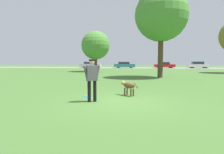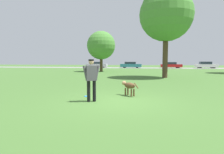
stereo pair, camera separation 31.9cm
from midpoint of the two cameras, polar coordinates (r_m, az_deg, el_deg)
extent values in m
plane|color=#426B2D|center=(7.79, 2.69, -6.99)|extent=(120.00, 120.00, 0.00)
cube|color=gray|center=(42.56, 8.24, 2.60)|extent=(120.00, 6.00, 0.01)
cylinder|color=black|center=(7.75, -3.91, -4.00)|extent=(0.18, 0.18, 0.82)
cylinder|color=black|center=(7.69, -5.51, -4.07)|extent=(0.18, 0.18, 0.82)
cube|color=#514C56|center=(7.64, -4.74, 1.13)|extent=(0.46, 0.38, 0.58)
cylinder|color=#514C56|center=(7.70, -3.09, 1.17)|extent=(0.23, 0.18, 0.58)
cylinder|color=#514C56|center=(7.59, -6.42, 1.09)|extent=(0.23, 0.18, 0.58)
sphere|color=tan|center=(7.63, -4.77, 4.32)|extent=(0.28, 0.28, 0.20)
cylinder|color=black|center=(7.63, -4.77, 4.85)|extent=(0.29, 0.29, 0.06)
ellipsoid|color=brown|center=(9.00, 6.07, -2.43)|extent=(0.66, 0.67, 0.27)
ellipsoid|color=tan|center=(9.14, 5.31, -2.61)|extent=(0.24, 0.24, 0.15)
sphere|color=tan|center=(9.30, 4.44, -1.73)|extent=(0.29, 0.29, 0.20)
cylinder|color=brown|center=(9.15, 4.85, -4.19)|extent=(0.10, 0.10, 0.33)
cylinder|color=brown|center=(9.24, 5.56, -4.11)|extent=(0.10, 0.10, 0.33)
cylinder|color=brown|center=(8.84, 6.58, -4.53)|extent=(0.10, 0.10, 0.33)
cylinder|color=brown|center=(8.93, 7.30, -4.44)|extent=(0.10, 0.10, 0.33)
cylinder|color=brown|center=(8.66, 7.99, -2.46)|extent=(0.22, 0.22, 0.23)
cylinder|color=#268CE5|center=(8.89, -6.24, -5.48)|extent=(0.23, 0.23, 0.02)
torus|color=#268CE5|center=(8.89, -6.24, -5.48)|extent=(0.23, 0.23, 0.02)
cylinder|color=#4C3826|center=(18.97, 15.43, 5.69)|extent=(0.47, 0.47, 3.89)
sphere|color=#4C8938|center=(19.41, 15.69, 16.81)|extent=(4.79, 4.79, 4.79)
cylinder|color=#4C3826|center=(28.35, -2.77, 3.80)|extent=(0.40, 0.40, 2.21)
sphere|color=#4C8938|center=(28.42, -2.79, 9.03)|extent=(3.98, 3.98, 3.98)
cube|color=#B7B7BC|center=(44.05, -4.15, 3.38)|extent=(4.53, 1.70, 0.63)
cube|color=#232D38|center=(44.07, -4.33, 4.07)|extent=(2.35, 1.46, 0.43)
cylinder|color=black|center=(44.47, -2.23, 3.11)|extent=(0.59, 0.20, 0.59)
cylinder|color=black|center=(43.05, -2.62, 3.06)|extent=(0.59, 0.20, 0.59)
cylinder|color=black|center=(45.09, -5.62, 3.12)|extent=(0.59, 0.20, 0.59)
cylinder|color=black|center=(43.69, -6.11, 3.06)|extent=(0.59, 0.20, 0.59)
cube|color=teal|center=(42.23, 5.67, 3.31)|extent=(4.40, 1.70, 0.63)
cube|color=#232D38|center=(42.23, 5.49, 4.04)|extent=(2.29, 1.46, 0.44)
cylinder|color=black|center=(42.89, 7.49, 3.01)|extent=(0.59, 0.20, 0.59)
cylinder|color=black|center=(41.44, 7.42, 2.95)|extent=(0.59, 0.20, 0.59)
cylinder|color=black|center=(43.07, 3.97, 3.05)|extent=(0.59, 0.20, 0.59)
cylinder|color=black|center=(41.63, 3.78, 2.99)|extent=(0.59, 0.20, 0.59)
cube|color=red|center=(43.06, 16.75, 3.12)|extent=(4.23, 1.82, 0.55)
cube|color=#232D38|center=(43.03, 16.60, 3.80)|extent=(2.20, 1.55, 0.46)
cylinder|color=black|center=(44.01, 18.24, 2.88)|extent=(0.63, 0.20, 0.63)
cylinder|color=black|center=(42.49, 18.57, 2.81)|extent=(0.63, 0.20, 0.63)
cylinder|color=black|center=(43.68, 14.96, 2.95)|extent=(0.63, 0.20, 0.63)
cylinder|color=black|center=(42.15, 15.18, 2.88)|extent=(0.63, 0.20, 0.63)
cube|color=white|center=(44.55, 25.46, 2.95)|extent=(4.21, 1.84, 0.59)
cube|color=#232D38|center=(44.51, 25.33, 3.67)|extent=(2.21, 1.54, 0.52)
cylinder|color=black|center=(45.58, 26.75, 2.69)|extent=(0.67, 0.22, 0.66)
cylinder|color=black|center=(44.18, 27.26, 2.62)|extent=(0.67, 0.22, 0.66)
cylinder|color=black|center=(44.99, 23.68, 2.78)|extent=(0.67, 0.22, 0.66)
cylinder|color=black|center=(43.56, 24.10, 2.71)|extent=(0.67, 0.22, 0.66)
camera|label=1|loc=(0.16, -88.89, 0.09)|focal=32.00mm
camera|label=2|loc=(0.16, 91.11, -0.09)|focal=32.00mm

